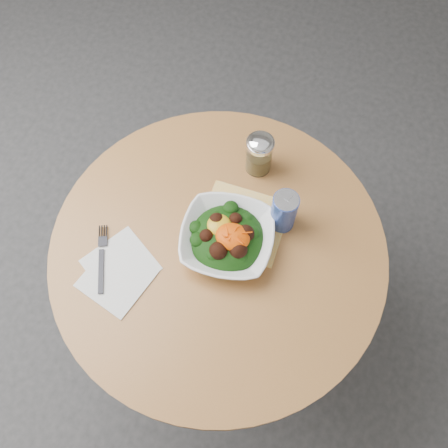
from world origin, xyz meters
name	(u,v)px	position (x,y,z in m)	size (l,w,h in m)	color
ground	(220,320)	(0.00, 0.00, 0.00)	(6.00, 6.00, 0.00)	#2F2F31
table	(219,273)	(0.00, 0.00, 0.55)	(0.90, 0.90, 0.75)	black
cloth_napkin	(243,223)	(0.04, 0.09, 0.75)	(0.22, 0.21, 0.00)	#FFA50D
paper_napkins	(119,271)	(-0.22, -0.15, 0.75)	(0.22, 0.24, 0.00)	silver
salad_bowl	(227,238)	(0.02, 0.02, 0.78)	(0.27, 0.27, 0.09)	white
fork	(102,256)	(-0.28, -0.13, 0.76)	(0.09, 0.18, 0.00)	black
spice_shaker	(259,154)	(0.02, 0.27, 0.82)	(0.08, 0.08, 0.14)	silver
beverage_can	(284,211)	(0.14, 0.13, 0.81)	(0.07, 0.07, 0.13)	#0D1B99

